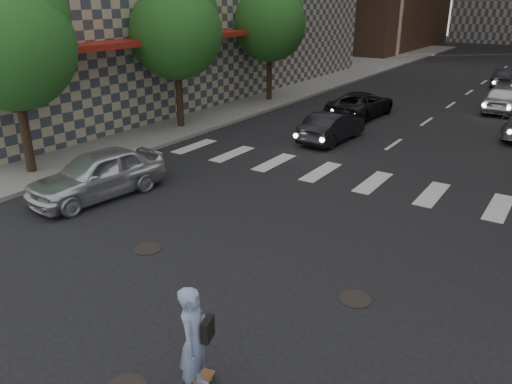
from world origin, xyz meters
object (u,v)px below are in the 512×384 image
tree_b (178,28)px  traffic_car_a (332,127)px  silver_sedan (98,174)px  traffic_car_c (361,104)px  tree_a (14,40)px  traffic_car_d (504,98)px  tree_c (272,21)px  traffic_car_e (509,78)px  skateboarder (195,342)px

tree_b → traffic_car_a: size_ratio=1.67×
silver_sedan → traffic_car_c: size_ratio=0.95×
tree_a → traffic_car_d: tree_a is taller
tree_b → traffic_car_c: 10.25m
silver_sedan → tree_a: bearing=-175.1°
tree_c → silver_sedan: size_ratio=1.49×
traffic_car_c → traffic_car_e: size_ratio=1.12×
tree_b → skateboarder: (11.72, -13.09, -3.60)m
tree_b → tree_c: 8.00m
silver_sedan → traffic_car_a: size_ratio=1.13×
traffic_car_a → traffic_car_e: size_ratio=0.94×
tree_a → silver_sedan: 5.31m
tree_a → traffic_car_e: bearing=68.6°
silver_sedan → traffic_car_a: silver_sedan is taller
tree_a → traffic_car_a: tree_a is taller
tree_c → skateboarder: 24.39m
tree_a → tree_c: size_ratio=1.00×
tree_c → traffic_car_c: size_ratio=1.41×
tree_a → silver_sedan: tree_a is taller
tree_b → traffic_car_a: (6.97, 1.86, -4.00)m
tree_c → tree_a: bearing=-90.0°
traffic_car_d → tree_a: bearing=58.9°
tree_c → traffic_car_d: (12.22, 4.67, -3.90)m
tree_b → traffic_car_e: bearing=61.5°
traffic_car_e → traffic_car_d: bearing=101.0°
silver_sedan → tree_b: bearing=121.6°
tree_c → traffic_car_d: size_ratio=1.50×
silver_sedan → traffic_car_c: bearing=88.5°
tree_b → tree_c: size_ratio=1.00×
skateboarder → traffic_car_a: bearing=90.4°
traffic_car_c → tree_a: bearing=71.0°
tree_a → traffic_car_c: 16.85m
skateboarder → traffic_car_d: bearing=71.6°
tree_b → tree_c: (0.00, 8.00, 0.00)m
silver_sedan → traffic_car_e: size_ratio=1.06×
tree_a → silver_sedan: bearing=-2.9°
traffic_car_d → skateboarder: bearing=88.4°
traffic_car_d → tree_b: bearing=45.5°
traffic_car_c → traffic_car_e: traffic_car_e is taller
skateboarder → silver_sedan: bearing=131.6°
silver_sedan → traffic_car_c: 15.57m
skateboarder → traffic_car_e: 33.95m
silver_sedan → traffic_car_d: 22.56m
tree_c → traffic_car_e: (11.34, 12.86, -3.96)m
traffic_car_e → traffic_car_c: bearing=74.0°
tree_a → traffic_car_a: size_ratio=1.67×
tree_a → traffic_car_c: bearing=68.0°
traffic_car_d → tree_c: bearing=20.4°
tree_b → traffic_car_c: size_ratio=1.41×
traffic_car_e → tree_b: bearing=66.3°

